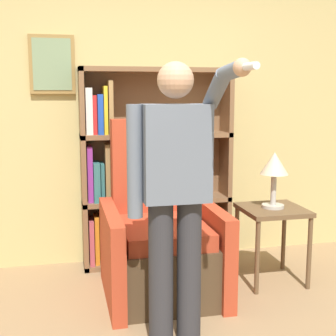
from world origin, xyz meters
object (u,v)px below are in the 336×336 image
at_px(side_table, 272,219).
at_px(table_lamp, 274,168).
at_px(bookcase, 140,173).
at_px(armchair, 160,241).
at_px(person_standing, 175,188).

distance_m(side_table, table_lamp, 0.42).
distance_m(bookcase, table_lamp, 1.16).
bearing_deg(bookcase, armchair, -85.83).
relative_size(bookcase, table_lamp, 3.87).
bearing_deg(table_lamp, side_table, -90.00).
bearing_deg(side_table, armchair, 179.46).
relative_size(bookcase, side_table, 2.83).
bearing_deg(table_lamp, bookcase, 146.30).
bearing_deg(bookcase, side_table, -33.70).
bearing_deg(bookcase, table_lamp, -33.70).
distance_m(armchair, side_table, 0.92).
relative_size(armchair, table_lamp, 2.94).
relative_size(armchair, side_table, 2.15).
distance_m(person_standing, side_table, 1.31).
xyz_separation_m(bookcase, armchair, (0.05, -0.63, -0.43)).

